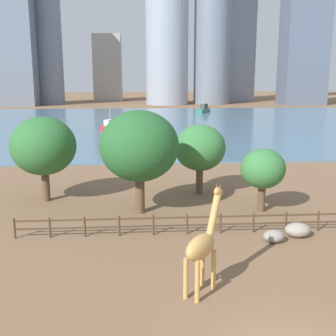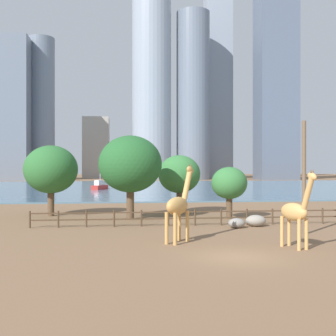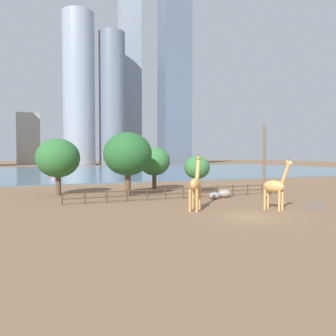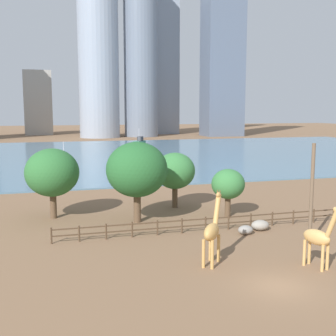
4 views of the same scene
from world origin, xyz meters
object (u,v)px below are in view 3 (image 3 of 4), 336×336
object	(u,v)px
giraffe_tall	(196,184)
feeding_trough	(315,207)
boat_sailboat	(113,165)
boat_ferry	(54,171)
boulder_near_fence	(214,196)
boulder_by_pole	(224,194)
tree_left_large	(128,154)
utility_pole	(264,164)
tree_right_tall	(154,162)
tree_center_broad	(197,168)
tree_left_small	(58,158)
giraffe_companion	(275,186)

from	to	relation	value
giraffe_tall	feeding_trough	bearing A→B (deg)	-74.33
feeding_trough	boat_sailboat	size ratio (longest dim) A/B	0.32
boat_ferry	boat_sailboat	xyz separation A→B (m)	(23.28, 37.05, 0.15)
boulder_near_fence	boat_sailboat	size ratio (longest dim) A/B	0.23
boulder_by_pole	tree_left_large	world-z (taller)	tree_left_large
feeding_trough	giraffe_tall	bearing A→B (deg)	157.33
utility_pole	boulder_near_fence	distance (m)	6.31
boulder_by_pole	feeding_trough	distance (m)	10.78
giraffe_tall	boat_ferry	xyz separation A→B (m)	(-8.18, 60.73, -1.43)
giraffe_tall	boulder_near_fence	size ratio (longest dim) A/B	3.82
tree_left_large	tree_right_tall	bearing A→B (deg)	43.56
boulder_near_fence	boulder_by_pole	xyz separation A→B (m)	(1.76, 0.75, 0.07)
tree_center_broad	boat_sailboat	world-z (taller)	boat_sailboat
boulder_near_fence	boat_sailboat	bearing A→B (deg)	83.90
tree_right_tall	boat_ferry	world-z (taller)	tree_right_tall
boat_ferry	tree_left_small	bearing A→B (deg)	-157.54
tree_center_broad	boat_ferry	bearing A→B (deg)	106.36
giraffe_companion	tree_left_large	world-z (taller)	tree_left_large
tree_center_broad	boulder_by_pole	bearing A→B (deg)	-81.50
giraffe_tall	tree_right_tall	size ratio (longest dim) A/B	0.83
boulder_near_fence	tree_center_broad	world-z (taller)	tree_center_broad
boat_sailboat	giraffe_tall	bearing A→B (deg)	25.07
feeding_trough	tree_left_small	bearing A→B (deg)	135.56
giraffe_tall	tree_right_tall	world-z (taller)	tree_right_tall
boulder_near_fence	tree_center_broad	xyz separation A→B (m)	(0.97, 6.01, 2.82)
boulder_near_fence	tree_left_large	size ratio (longest dim) A/B	0.17
boulder_near_fence	boat_ferry	world-z (taller)	boat_ferry
utility_pole	tree_right_tall	world-z (taller)	utility_pole
giraffe_tall	feeding_trough	world-z (taller)	giraffe_tall
giraffe_tall	boat_sailboat	world-z (taller)	boat_sailboat
boulder_by_pole	tree_right_tall	distance (m)	11.94
tree_right_tall	tree_left_small	xyz separation A→B (m)	(-12.64, -1.24, 0.50)
giraffe_companion	boat_ferry	size ratio (longest dim) A/B	0.98
giraffe_companion	feeding_trough	xyz separation A→B (m)	(3.22, -1.36, -1.81)
tree_right_tall	boat_ferry	bearing A→B (deg)	103.43
giraffe_tall	giraffe_companion	world-z (taller)	giraffe_tall
utility_pole	boat_ferry	world-z (taller)	utility_pole
utility_pole	boulder_by_pole	distance (m)	5.90
tree_center_broad	tree_left_small	world-z (taller)	tree_left_small
giraffe_companion	boat_sailboat	size ratio (longest dim) A/B	0.82
tree_right_tall	boat_ferry	xyz separation A→B (m)	(-10.49, 43.92, -3.09)
tree_left_small	boat_ferry	size ratio (longest dim) A/B	1.47
tree_left_large	tree_center_broad	xyz separation A→B (m)	(9.00, -0.30, -1.74)
boulder_near_fence	boat_ferry	distance (m)	56.69
tree_left_large	tree_right_tall	xyz separation A→B (m)	(5.09, 4.84, -1.00)
boulder_by_pole	tree_center_broad	bearing A→B (deg)	98.50
tree_left_large	tree_center_broad	bearing A→B (deg)	-1.92
boulder_near_fence	feeding_trough	size ratio (longest dim) A/B	0.72
boulder_by_pole	feeding_trough	size ratio (longest dim) A/B	0.90
giraffe_tall	giraffe_companion	bearing A→B (deg)	-74.17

